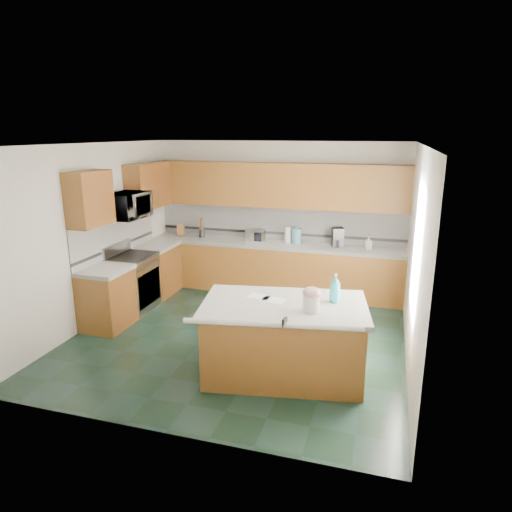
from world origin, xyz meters
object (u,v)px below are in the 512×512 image
(island_top, at_px, (284,306))
(treat_jar, at_px, (311,304))
(island_base, at_px, (284,342))
(toaster_oven, at_px, (255,236))
(coffee_maker, at_px, (338,237))
(soap_bottle_island, at_px, (335,288))
(knife_block, at_px, (181,230))

(island_top, bearing_deg, treat_jar, -35.54)
(island_base, bearing_deg, island_top, 0.00)
(island_base, height_order, island_top, island_top)
(toaster_oven, height_order, coffee_maker, coffee_maker)
(treat_jar, height_order, soap_bottle_island, soap_bottle_island)
(island_top, distance_m, coffee_maker, 2.96)
(toaster_oven, xyz_separation_m, coffee_maker, (1.49, 0.03, 0.06))
(island_base, xyz_separation_m, knife_block, (-2.71, 2.92, 0.61))
(island_top, height_order, treat_jar, treat_jar)
(toaster_oven, bearing_deg, coffee_maker, -13.14)
(island_top, distance_m, soap_bottle_island, 0.63)
(coffee_maker, bearing_deg, soap_bottle_island, -100.24)
(knife_block, bearing_deg, coffee_maker, -13.28)
(island_top, bearing_deg, island_base, 0.00)
(island_top, bearing_deg, knife_block, 123.38)
(toaster_oven, distance_m, coffee_maker, 1.49)
(treat_jar, bearing_deg, island_top, 153.95)
(knife_block, bearing_deg, soap_bottle_island, -53.46)
(coffee_maker, bearing_deg, island_top, -111.47)
(soap_bottle_island, distance_m, toaster_oven, 3.24)
(knife_block, bearing_deg, island_top, -60.97)
(island_base, distance_m, treat_jar, 0.70)
(soap_bottle_island, height_order, toaster_oven, soap_bottle_island)
(island_base, relative_size, island_top, 0.95)
(treat_jar, distance_m, soap_bottle_island, 0.44)
(treat_jar, distance_m, knife_block, 4.34)
(island_base, xyz_separation_m, soap_bottle_island, (0.56, 0.21, 0.66))
(soap_bottle_island, bearing_deg, coffee_maker, 101.17)
(toaster_oven, bearing_deg, treat_jar, -77.35)
(treat_jar, height_order, toaster_oven, toaster_oven)
(treat_jar, distance_m, toaster_oven, 3.46)
(treat_jar, bearing_deg, island_base, 153.95)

